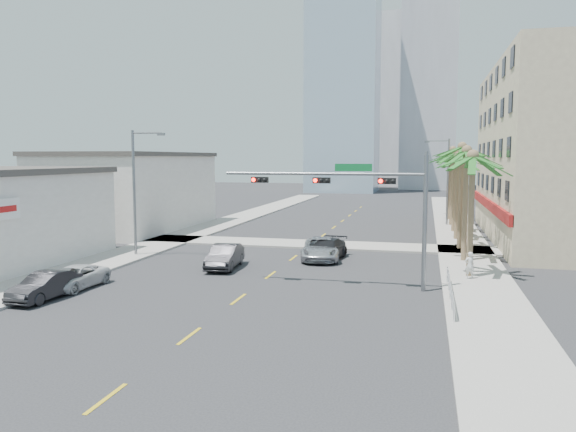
% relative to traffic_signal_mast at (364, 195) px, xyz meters
% --- Properties ---
extents(ground, '(260.00, 260.00, 0.00)m').
position_rel_traffic_signal_mast_xyz_m(ground, '(-5.78, -7.95, -5.06)').
color(ground, '#262628').
rests_on(ground, ground).
extents(sidewalk_right, '(4.00, 120.00, 0.15)m').
position_rel_traffic_signal_mast_xyz_m(sidewalk_right, '(6.22, 12.05, -4.99)').
color(sidewalk_right, gray).
rests_on(sidewalk_right, ground).
extents(sidewalk_left, '(4.00, 120.00, 0.15)m').
position_rel_traffic_signal_mast_xyz_m(sidewalk_left, '(-17.78, 12.05, -4.99)').
color(sidewalk_left, gray).
rests_on(sidewalk_left, ground).
extents(sidewalk_cross, '(80.00, 4.00, 0.15)m').
position_rel_traffic_signal_mast_xyz_m(sidewalk_cross, '(-5.78, 14.05, -4.99)').
color(sidewalk_cross, gray).
rests_on(sidewalk_cross, ground).
extents(building_left_far, '(11.00, 18.00, 7.20)m').
position_rel_traffic_signal_mast_xyz_m(building_left_far, '(-25.28, 20.05, -1.46)').
color(building_left_far, beige).
rests_on(building_left_far, ground).
extents(tower_far_left, '(14.00, 14.00, 48.00)m').
position_rel_traffic_signal_mast_xyz_m(tower_far_left, '(-13.78, 87.05, 18.94)').
color(tower_far_left, '#99B2C6').
rests_on(tower_far_left, ground).
extents(tower_far_right, '(12.00, 12.00, 60.00)m').
position_rel_traffic_signal_mast_xyz_m(tower_far_right, '(3.22, 102.05, 24.94)').
color(tower_far_right, '#ADADB2').
rests_on(tower_far_right, ground).
extents(tower_far_center, '(16.00, 16.00, 42.00)m').
position_rel_traffic_signal_mast_xyz_m(tower_far_center, '(-8.78, 117.05, 15.94)').
color(tower_far_center, '#ADADB2').
rests_on(tower_far_center, ground).
extents(traffic_signal_mast, '(11.12, 0.54, 7.20)m').
position_rel_traffic_signal_mast_xyz_m(traffic_signal_mast, '(0.00, 0.00, 0.00)').
color(traffic_signal_mast, slate).
rests_on(traffic_signal_mast, ground).
extents(palm_tree_0, '(4.80, 4.80, 7.80)m').
position_rel_traffic_signal_mast_xyz_m(palm_tree_0, '(5.82, 4.05, 2.02)').
color(palm_tree_0, brown).
rests_on(palm_tree_0, ground).
extents(palm_tree_1, '(4.80, 4.80, 8.16)m').
position_rel_traffic_signal_mast_xyz_m(palm_tree_1, '(5.82, 9.25, 2.37)').
color(palm_tree_1, brown).
rests_on(palm_tree_1, ground).
extents(palm_tree_2, '(4.80, 4.80, 8.52)m').
position_rel_traffic_signal_mast_xyz_m(palm_tree_2, '(5.82, 14.45, 2.72)').
color(palm_tree_2, brown).
rests_on(palm_tree_2, ground).
extents(palm_tree_3, '(4.80, 4.80, 7.80)m').
position_rel_traffic_signal_mast_xyz_m(palm_tree_3, '(5.82, 19.65, 2.02)').
color(palm_tree_3, brown).
rests_on(palm_tree_3, ground).
extents(palm_tree_4, '(4.80, 4.80, 8.16)m').
position_rel_traffic_signal_mast_xyz_m(palm_tree_4, '(5.82, 24.85, 2.37)').
color(palm_tree_4, brown).
rests_on(palm_tree_4, ground).
extents(palm_tree_5, '(4.80, 4.80, 8.52)m').
position_rel_traffic_signal_mast_xyz_m(palm_tree_5, '(5.82, 30.05, 2.72)').
color(palm_tree_5, brown).
rests_on(palm_tree_5, ground).
extents(palm_tree_6, '(4.80, 4.80, 7.80)m').
position_rel_traffic_signal_mast_xyz_m(palm_tree_6, '(5.82, 35.25, 2.02)').
color(palm_tree_6, brown).
rests_on(palm_tree_6, ground).
extents(palm_tree_7, '(4.80, 4.80, 8.16)m').
position_rel_traffic_signal_mast_xyz_m(palm_tree_7, '(5.82, 40.45, 2.37)').
color(palm_tree_7, brown).
rests_on(palm_tree_7, ground).
extents(streetlight_left, '(2.55, 0.25, 9.00)m').
position_rel_traffic_signal_mast_xyz_m(streetlight_left, '(-16.78, 6.05, -0.00)').
color(streetlight_left, slate).
rests_on(streetlight_left, ground).
extents(streetlight_right, '(2.55, 0.25, 9.00)m').
position_rel_traffic_signal_mast_xyz_m(streetlight_right, '(5.21, 30.05, -0.00)').
color(streetlight_right, slate).
rests_on(streetlight_right, ground).
extents(guardrail, '(0.08, 8.08, 1.00)m').
position_rel_traffic_signal_mast_xyz_m(guardrail, '(4.52, -1.95, -4.39)').
color(guardrail, silver).
rests_on(guardrail, ground).
extents(car_parked_mid, '(1.67, 4.22, 1.37)m').
position_rel_traffic_signal_mast_xyz_m(car_parked_mid, '(-15.18, -6.26, -4.38)').
color(car_parked_mid, black).
rests_on(car_parked_mid, ground).
extents(car_parked_far, '(2.17, 4.45, 1.22)m').
position_rel_traffic_signal_mast_xyz_m(car_parked_far, '(-15.18, -3.86, -4.45)').
color(car_parked_far, silver).
rests_on(car_parked_far, ground).
extents(car_lane_left, '(2.08, 4.75, 1.52)m').
position_rel_traffic_signal_mast_xyz_m(car_lane_left, '(-9.21, 3.41, -4.30)').
color(car_lane_left, black).
rests_on(car_lane_left, ground).
extents(car_lane_center, '(3.24, 5.76, 1.52)m').
position_rel_traffic_signal_mast_xyz_m(car_lane_center, '(-3.78, 7.95, -4.30)').
color(car_lane_center, '#B0B0B5').
rests_on(car_lane_center, ground).
extents(car_lane_right, '(2.61, 5.15, 1.43)m').
position_rel_traffic_signal_mast_xyz_m(car_lane_right, '(-3.38, 7.95, -4.35)').
color(car_lane_right, black).
rests_on(car_lane_right, ground).
extents(pedestrian, '(0.66, 0.54, 1.56)m').
position_rel_traffic_signal_mast_xyz_m(pedestrian, '(5.77, 3.22, -4.13)').
color(pedestrian, silver).
rests_on(pedestrian, sidewalk_right).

